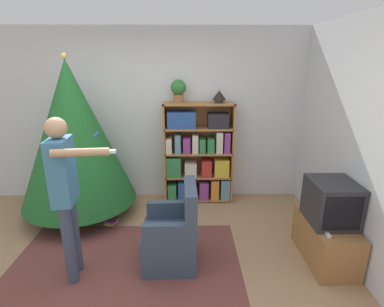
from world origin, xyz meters
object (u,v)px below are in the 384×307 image
Objects in this scene: armchair at (173,237)px; potted_plant at (178,89)px; television at (331,202)px; standing_person at (65,188)px; christmas_tree at (74,134)px; bookshelf at (199,156)px; table_lamp at (219,96)px.

potted_plant is at bearing 177.33° from armchair.
television is 2.70m from standing_person.
christmas_tree is at bearing -169.18° from standing_person.
christmas_tree is at bearing -162.65° from potted_plant.
christmas_tree is (-1.69, -0.43, 0.46)m from bookshelf.
armchair is at bearing -178.59° from television.
table_lamp is (0.29, 0.01, 0.91)m from bookshelf.
bookshelf reaches higher than television.
table_lamp is (-1.06, 1.51, 0.94)m from television.
armchair is at bearing -39.35° from christmas_tree.
standing_person is at bearing -120.41° from potted_plant.
bookshelf is 4.67× the size of potted_plant.
christmas_tree is at bearing -167.59° from table_lamp.
potted_plant reaches higher than standing_person.
bookshelf is 2.20m from standing_person.
armchair is (1.36, -1.12, -0.86)m from christmas_tree.
table_lamp is at bearing 2.02° from bookshelf.
potted_plant is 1.64× the size of table_lamp.
television is 0.23× the size of christmas_tree.
table_lamp is (0.59, -0.00, -0.09)m from potted_plant.
television is 0.31× the size of standing_person.
table_lamp is at bearing 12.41° from christmas_tree.
christmas_tree reaches higher than table_lamp.
standing_person reaches higher than bookshelf.
potted_plant reaches higher than armchair.
bookshelf is at bearing -177.98° from table_lamp.
bookshelf reaches higher than armchair.
bookshelf is 1.67× the size of armchair.
bookshelf is 1.63m from armchair.
bookshelf is at bearing 166.54° from armchair.
television is 1.56× the size of potted_plant.
potted_plant is at bearing 137.43° from television.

